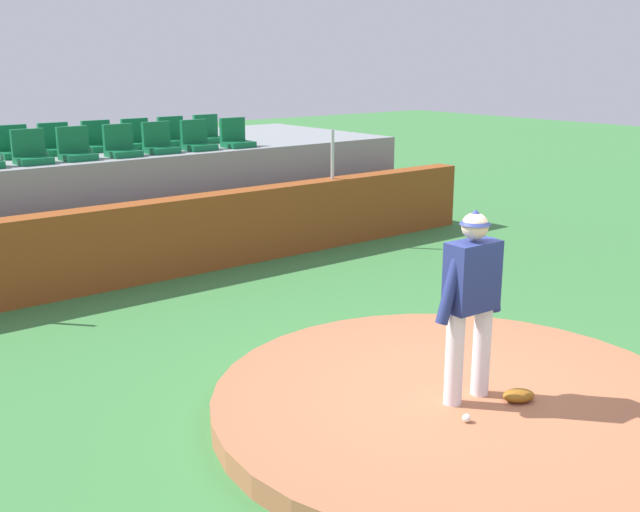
# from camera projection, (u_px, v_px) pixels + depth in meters

# --- Properties ---
(ground_plane) EXTENTS (60.00, 60.00, 0.00)m
(ground_plane) POSITION_uv_depth(u_px,v_px,m) (457.00, 415.00, 7.09)
(ground_plane) COLOR #3A7A3C
(pitchers_mound) EXTENTS (4.56, 4.56, 0.21)m
(pitchers_mound) POSITION_uv_depth(u_px,v_px,m) (457.00, 404.00, 7.07)
(pitchers_mound) COLOR #A76442
(pitchers_mound) RESTS_ON ground_plane
(pitcher) EXTENTS (0.78, 0.29, 1.76)m
(pitcher) POSITION_uv_depth(u_px,v_px,m) (471.00, 292.00, 6.69)
(pitcher) COLOR silver
(pitcher) RESTS_ON pitchers_mound
(baseball) EXTENTS (0.07, 0.07, 0.07)m
(baseball) POSITION_uv_depth(u_px,v_px,m) (467.00, 418.00, 6.49)
(baseball) COLOR white
(baseball) RESTS_ON pitchers_mound
(fielding_glove) EXTENTS (0.36, 0.31, 0.11)m
(fielding_glove) POSITION_uv_depth(u_px,v_px,m) (519.00, 395.00, 6.88)
(fielding_glove) COLOR #8D5415
(fielding_glove) RESTS_ON pitchers_mound
(brick_barrier) EXTENTS (12.45, 0.40, 1.18)m
(brick_barrier) POSITION_uv_depth(u_px,v_px,m) (162.00, 239.00, 11.40)
(brick_barrier) COLOR brown
(brick_barrier) RESTS_ON ground_plane
(fence_post_right) EXTENTS (0.06, 0.06, 0.86)m
(fence_post_right) POSITION_uv_depth(u_px,v_px,m) (332.00, 154.00, 13.12)
(fence_post_right) COLOR silver
(fence_post_right) RESTS_ON brick_barrier
(bleacher_platform) EXTENTS (10.97, 4.00, 1.71)m
(bleacher_platform) POSITION_uv_depth(u_px,v_px,m) (90.00, 196.00, 13.40)
(bleacher_platform) COLOR gray
(bleacher_platform) RESTS_ON ground_plane
(stadium_chair_1) EXTENTS (0.48, 0.44, 0.50)m
(stadium_chair_1) POSITION_uv_depth(u_px,v_px,m) (31.00, 153.00, 11.20)
(stadium_chair_1) COLOR #106437
(stadium_chair_1) RESTS_ON bleacher_platform
(stadium_chair_2) EXTENTS (0.48, 0.44, 0.50)m
(stadium_chair_2) POSITION_uv_depth(u_px,v_px,m) (76.00, 150.00, 11.61)
(stadium_chair_2) COLOR #106437
(stadium_chair_2) RESTS_ON bleacher_platform
(stadium_chair_3) EXTENTS (0.48, 0.44, 0.50)m
(stadium_chair_3) POSITION_uv_depth(u_px,v_px,m) (121.00, 146.00, 12.03)
(stadium_chair_3) COLOR #106437
(stadium_chair_3) RESTS_ON bleacher_platform
(stadium_chair_4) EXTENTS (0.48, 0.44, 0.50)m
(stadium_chair_4) POSITION_uv_depth(u_px,v_px,m) (159.00, 143.00, 12.46)
(stadium_chair_4) COLOR #106437
(stadium_chair_4) RESTS_ON bleacher_platform
(stadium_chair_5) EXTENTS (0.48, 0.44, 0.50)m
(stadium_chair_5) POSITION_uv_depth(u_px,v_px,m) (197.00, 141.00, 12.86)
(stadium_chair_5) COLOR #106437
(stadium_chair_5) RESTS_ON bleacher_platform
(stadium_chair_6) EXTENTS (0.48, 0.44, 0.50)m
(stadium_chair_6) POSITION_uv_depth(u_px,v_px,m) (236.00, 138.00, 13.28)
(stadium_chair_6) COLOR #106437
(stadium_chair_6) RESTS_ON bleacher_platform
(stadium_chair_8) EXTENTS (0.48, 0.44, 0.50)m
(stadium_chair_8) POSITION_uv_depth(u_px,v_px,m) (14.00, 148.00, 11.86)
(stadium_chair_8) COLOR #106437
(stadium_chair_8) RESTS_ON bleacher_platform
(stadium_chair_9) EXTENTS (0.48, 0.44, 0.50)m
(stadium_chair_9) POSITION_uv_depth(u_px,v_px,m) (56.00, 145.00, 12.27)
(stadium_chair_9) COLOR #106437
(stadium_chair_9) RESTS_ON bleacher_platform
(stadium_chair_10) EXTENTS (0.48, 0.44, 0.50)m
(stadium_chair_10) POSITION_uv_depth(u_px,v_px,m) (99.00, 141.00, 12.72)
(stadium_chair_10) COLOR #106437
(stadium_chair_10) RESTS_ON bleacher_platform
(stadium_chair_11) EXTENTS (0.48, 0.44, 0.50)m
(stadium_chair_11) POSITION_uv_depth(u_px,v_px,m) (138.00, 139.00, 13.12)
(stadium_chair_11) COLOR #106437
(stadium_chair_11) RESTS_ON bleacher_platform
(stadium_chair_12) EXTENTS (0.48, 0.44, 0.50)m
(stadium_chair_12) POSITION_uv_depth(u_px,v_px,m) (173.00, 136.00, 13.55)
(stadium_chair_12) COLOR #106437
(stadium_chair_12) RESTS_ON bleacher_platform
(stadium_chair_13) EXTENTS (0.48, 0.44, 0.50)m
(stadium_chair_13) POSITION_uv_depth(u_px,v_px,m) (209.00, 134.00, 14.01)
(stadium_chair_13) COLOR #106437
(stadium_chair_13) RESTS_ON bleacher_platform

